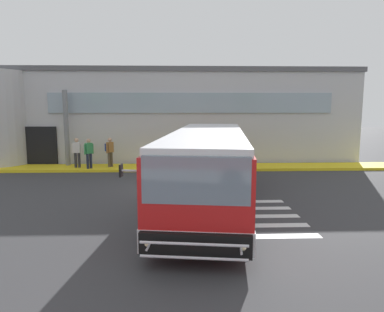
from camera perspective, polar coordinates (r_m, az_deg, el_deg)
name	(u,v)px	position (r m, az deg, el deg)	size (l,w,h in m)	color
ground_plane	(174,188)	(15.67, -2.98, -5.22)	(80.00, 90.00, 0.02)	#353538
bay_paint_stripes	(233,216)	(11.74, 6.66, -9.77)	(4.40, 3.96, 0.01)	silver
terminal_building	(167,115)	(26.91, -4.12, 6.77)	(24.82, 13.80, 5.97)	#B7B7BC
boarding_curb	(175,167)	(20.35, -2.78, -1.87)	(27.02, 2.00, 0.15)	yellow
entry_support_column	(66,128)	(21.70, -19.81, 4.31)	(0.28, 0.28, 4.38)	slate
bus_main_foreground	(208,168)	(12.94, 2.65, -1.98)	(4.42, 11.72, 2.70)	red
passenger_near_column	(77,151)	(20.77, -18.25, 0.73)	(0.59, 0.23, 1.68)	#2D2D33
passenger_by_doorway	(89,152)	(20.25, -16.47, 0.63)	(0.43, 0.46, 1.68)	#1E2338
passenger_at_curb_edge	(110,150)	(20.52, -13.28, 0.94)	(0.49, 0.52, 1.68)	#4C4233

